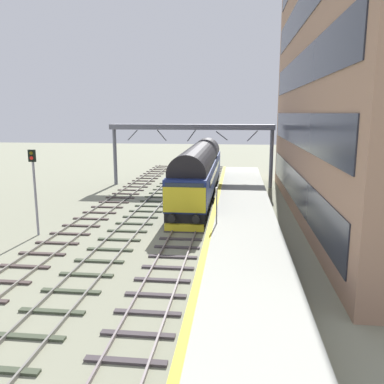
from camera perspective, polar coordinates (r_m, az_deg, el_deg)
The scene contains 10 objects.
ground_plane at distance 26.14m, azimuth -0.72°, elevation -4.86°, with size 140.00×140.00×0.00m, color gray.
track_main at distance 26.12m, azimuth -0.72°, elevation -4.75°, with size 2.50×60.00×0.15m.
track_adjacent_west at distance 26.77m, azimuth -8.24°, elevation -4.47°, with size 2.50×60.00×0.15m.
track_adjacent_far_west at distance 27.78m, azimuth -14.87°, elevation -4.16°, with size 2.50×60.00×0.15m.
station_platform at distance 25.82m, azimuth 7.25°, elevation -4.00°, with size 4.00×44.00×1.01m.
station_building at distance 29.12m, azimuth 19.43°, elevation 15.78°, with size 4.16×30.09×19.74m.
diesel_locomotive at distance 33.92m, azimuth 1.05°, elevation 3.16°, with size 2.74×20.12×4.68m.
signal_post_far at distance 25.27m, azimuth -21.56°, elevation 1.15°, with size 0.44×0.22×5.16m.
platform_number_sign at distance 22.63m, azimuth 3.51°, elevation -1.16°, with size 0.10×0.44×2.10m.
overhead_footbridge at distance 39.84m, azimuth -0.07°, elevation 8.90°, with size 16.12×2.00×6.15m.
Camera 1 is at (3.12, -24.93, 7.22)m, focal length 37.39 mm.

